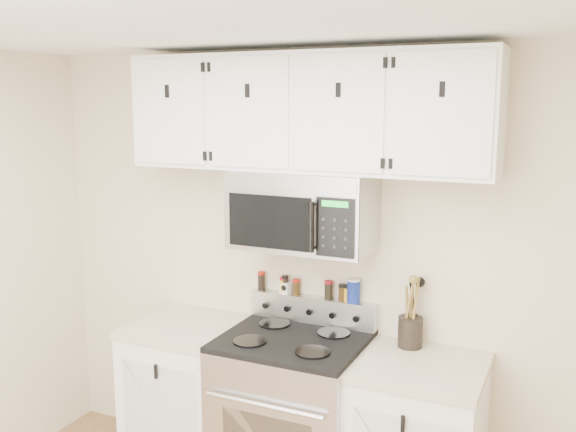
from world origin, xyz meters
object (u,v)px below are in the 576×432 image
(utensil_crock, at_px, (410,329))
(salt_canister, at_px, (353,291))
(microwave, at_px, (303,210))
(range, at_px, (293,417))

(utensil_crock, distance_m, salt_canister, 0.38)
(microwave, relative_size, utensil_crock, 1.99)
(range, xyz_separation_m, salt_canister, (0.24, 0.28, 0.68))
(utensil_crock, bearing_deg, microwave, -171.41)
(microwave, bearing_deg, salt_canister, 32.63)
(utensil_crock, bearing_deg, salt_canister, 169.01)
(range, relative_size, utensil_crock, 2.88)
(microwave, bearing_deg, range, -90.23)
(range, distance_m, utensil_crock, 0.82)
(microwave, bearing_deg, utensil_crock, 8.59)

